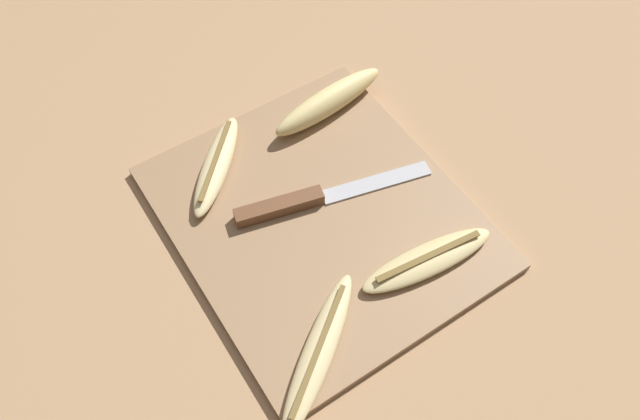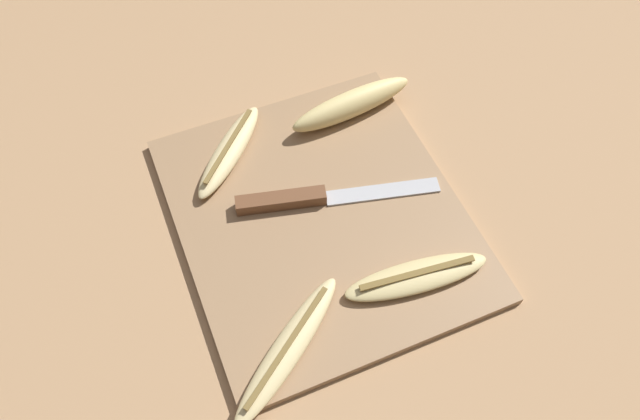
{
  "view_description": "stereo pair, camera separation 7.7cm",
  "coord_description": "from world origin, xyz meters",
  "px_view_note": "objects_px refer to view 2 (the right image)",
  "views": [
    {
      "loc": [
        0.35,
        -0.23,
        0.67
      ],
      "look_at": [
        0.0,
        0.0,
        0.02
      ],
      "focal_mm": 35.0,
      "sensor_mm": 36.0,
      "label": 1
    },
    {
      "loc": [
        0.39,
        -0.16,
        0.67
      ],
      "look_at": [
        0.0,
        0.0,
        0.02
      ],
      "focal_mm": 35.0,
      "sensor_mm": 36.0,
      "label": 2
    }
  ],
  "objects_px": {
    "banana_mellow_near": "(288,349)",
    "banana_golden_short": "(352,104)",
    "knife": "(301,199)",
    "banana_ripe_center": "(229,151)",
    "banana_spotted_left": "(417,277)"
  },
  "relations": [
    {
      "from": "banana_mellow_near",
      "to": "banana_golden_short",
      "type": "distance_m",
      "value": 0.36
    },
    {
      "from": "knife",
      "to": "banana_golden_short",
      "type": "xyz_separation_m",
      "value": [
        -0.11,
        0.12,
        0.01
      ]
    },
    {
      "from": "knife",
      "to": "banana_golden_short",
      "type": "distance_m",
      "value": 0.16
    },
    {
      "from": "banana_ripe_center",
      "to": "banana_golden_short",
      "type": "relative_size",
      "value": 0.76
    },
    {
      "from": "knife",
      "to": "banana_mellow_near",
      "type": "xyz_separation_m",
      "value": [
        0.18,
        -0.09,
        0.0
      ]
    },
    {
      "from": "knife",
      "to": "banana_ripe_center",
      "type": "height_order",
      "value": "banana_ripe_center"
    },
    {
      "from": "banana_spotted_left",
      "to": "banana_mellow_near",
      "type": "bearing_deg",
      "value": -81.85
    },
    {
      "from": "banana_spotted_left",
      "to": "banana_mellow_near",
      "type": "height_order",
      "value": "banana_mellow_near"
    },
    {
      "from": "banana_golden_short",
      "to": "banana_mellow_near",
      "type": "bearing_deg",
      "value": -35.39
    },
    {
      "from": "banana_mellow_near",
      "to": "banana_ripe_center",
      "type": "bearing_deg",
      "value": 174.66
    },
    {
      "from": "banana_ripe_center",
      "to": "banana_mellow_near",
      "type": "height_order",
      "value": "banana_ripe_center"
    },
    {
      "from": "knife",
      "to": "banana_ripe_center",
      "type": "distance_m",
      "value": 0.12
    },
    {
      "from": "banana_ripe_center",
      "to": "banana_spotted_left",
      "type": "distance_m",
      "value": 0.3
    },
    {
      "from": "knife",
      "to": "banana_mellow_near",
      "type": "bearing_deg",
      "value": -11.84
    },
    {
      "from": "banana_mellow_near",
      "to": "banana_golden_short",
      "type": "bearing_deg",
      "value": 144.61
    }
  ]
}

